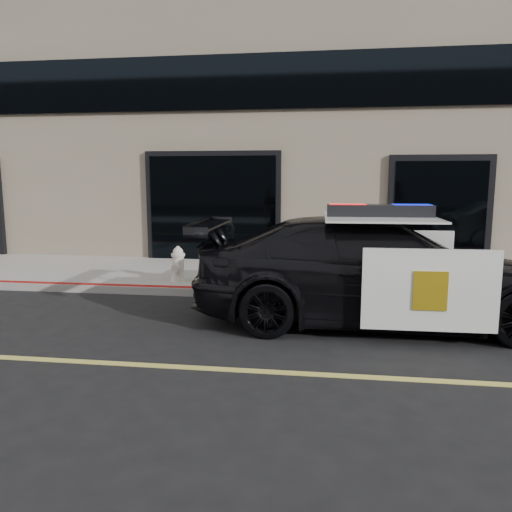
# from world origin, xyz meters

# --- Properties ---
(ground) EXTENTS (120.00, 120.00, 0.00)m
(ground) POSITION_xyz_m (0.00, 0.00, 0.00)
(ground) COLOR black
(ground) RESTS_ON ground
(sidewalk_n) EXTENTS (60.00, 3.50, 0.15)m
(sidewalk_n) POSITION_xyz_m (0.00, 5.25, 0.07)
(sidewalk_n) COLOR gray
(sidewalk_n) RESTS_ON ground
(building_n) EXTENTS (60.00, 7.00, 12.00)m
(building_n) POSITION_xyz_m (0.00, 10.50, 6.00)
(building_n) COLOR #756856
(building_n) RESTS_ON ground
(police_car) EXTENTS (2.64, 5.63, 1.82)m
(police_car) POSITION_xyz_m (2.64, 2.23, 0.82)
(police_car) COLOR black
(police_car) RESTS_ON ground
(fire_hydrant) EXTENTS (0.32, 0.44, 0.71)m
(fire_hydrant) POSITION_xyz_m (-1.08, 4.13, 0.48)
(fire_hydrant) COLOR silver
(fire_hydrant) RESTS_ON sidewalk_n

